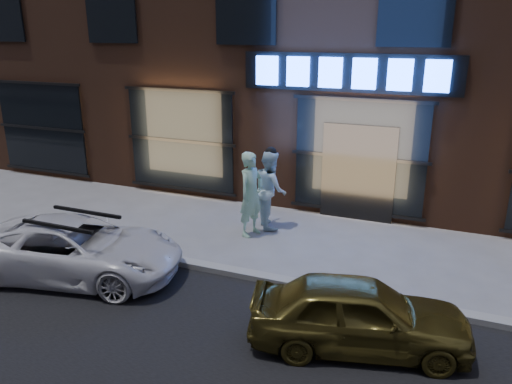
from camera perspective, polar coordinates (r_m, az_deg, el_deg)
ground at (r=9.45m, az=6.56°, el=-11.07°), size 90.00×90.00×0.00m
curb at (r=9.42m, az=6.57°, el=-10.75°), size 60.00×0.25×0.12m
storefront_building at (r=16.12m, az=15.41°, el=19.59°), size 30.20×8.28×10.30m
man_bowtie at (r=11.40m, az=-0.55°, el=-0.26°), size 0.66×0.83×1.98m
man_cap at (r=11.93m, az=1.67°, el=0.36°), size 1.09×1.16×1.89m
white_suv at (r=10.26m, az=-19.88°, el=-6.11°), size 4.37×2.66×1.13m
gold_sedan at (r=7.80m, az=11.71°, el=-13.48°), size 3.50×2.07×1.12m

